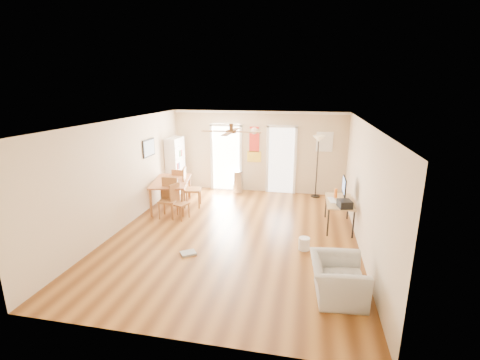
% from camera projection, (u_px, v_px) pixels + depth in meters
% --- Properties ---
extents(floor, '(7.00, 7.00, 0.00)m').
position_uv_depth(floor, '(235.00, 234.00, 7.89)').
color(floor, brown).
rests_on(floor, ground).
extents(ceiling, '(5.50, 7.00, 0.00)m').
position_uv_depth(ceiling, '(234.00, 122.00, 7.20)').
color(ceiling, silver).
rests_on(ceiling, floor).
extents(wall_back, '(5.50, 0.04, 2.60)m').
position_uv_depth(wall_back, '(258.00, 152.00, 10.85)').
color(wall_back, beige).
rests_on(wall_back, floor).
extents(wall_front, '(5.50, 0.04, 2.60)m').
position_uv_depth(wall_front, '(175.00, 254.00, 4.24)').
color(wall_front, beige).
rests_on(wall_front, floor).
extents(wall_left, '(0.04, 7.00, 2.60)m').
position_uv_depth(wall_left, '(122.00, 174.00, 8.07)').
color(wall_left, beige).
rests_on(wall_left, floor).
extents(wall_right, '(0.04, 7.00, 2.60)m').
position_uv_depth(wall_right, '(364.00, 188.00, 7.01)').
color(wall_right, beige).
rests_on(wall_right, floor).
extents(crown_molding, '(5.50, 7.00, 0.08)m').
position_uv_depth(crown_molding, '(234.00, 124.00, 7.21)').
color(crown_molding, white).
rests_on(crown_molding, wall_back).
extents(kitchen_doorway, '(0.90, 0.10, 2.10)m').
position_uv_depth(kitchen_doorway, '(226.00, 158.00, 11.10)').
color(kitchen_doorway, white).
rests_on(kitchen_doorway, wall_back).
extents(bathroom_doorway, '(0.80, 0.10, 2.10)m').
position_uv_depth(bathroom_doorway, '(281.00, 161.00, 10.76)').
color(bathroom_doorway, white).
rests_on(bathroom_doorway, wall_back).
extents(wall_decal, '(0.46, 0.03, 1.10)m').
position_uv_depth(wall_decal, '(254.00, 144.00, 10.79)').
color(wall_decal, red).
rests_on(wall_decal, wall_back).
extents(ac_grille, '(0.50, 0.04, 0.60)m').
position_uv_depth(ac_grille, '(325.00, 142.00, 10.32)').
color(ac_grille, white).
rests_on(ac_grille, wall_back).
extents(framed_poster, '(0.04, 0.66, 0.48)m').
position_uv_depth(framed_poster, '(149.00, 148.00, 9.29)').
color(framed_poster, black).
rests_on(framed_poster, wall_left).
extents(ceiling_fan, '(1.24, 1.24, 0.20)m').
position_uv_depth(ceiling_fan, '(231.00, 132.00, 6.96)').
color(ceiling_fan, '#593819').
rests_on(ceiling_fan, ceiling).
extents(bookshelf, '(0.57, 0.87, 1.79)m').
position_uv_depth(bookshelf, '(175.00, 166.00, 10.78)').
color(bookshelf, white).
rests_on(bookshelf, floor).
extents(dining_table, '(1.27, 1.75, 0.79)m').
position_uv_depth(dining_table, '(172.00, 194.00, 9.56)').
color(dining_table, '#A86636').
rests_on(dining_table, floor).
extents(dining_chair_right_a, '(0.55, 0.55, 1.12)m').
position_uv_depth(dining_chair_right_a, '(192.00, 187.00, 9.60)').
color(dining_chair_right_a, '#A36B34').
rests_on(dining_chair_right_a, floor).
extents(dining_chair_right_b, '(0.47, 0.47, 0.91)m').
position_uv_depth(dining_chair_right_b, '(180.00, 202.00, 8.72)').
color(dining_chair_right_b, olive).
rests_on(dining_chair_right_b, floor).
extents(dining_chair_near, '(0.44, 0.44, 1.03)m').
position_uv_depth(dining_chair_near, '(168.00, 199.00, 8.78)').
color(dining_chair_near, '#9D5F32').
rests_on(dining_chair_near, floor).
extents(dining_chair_far, '(0.40, 0.40, 0.95)m').
position_uv_depth(dining_chair_far, '(181.00, 184.00, 10.25)').
color(dining_chair_far, '#9B6032').
rests_on(dining_chair_far, floor).
extents(trash_can, '(0.40, 0.40, 0.72)m').
position_uv_depth(trash_can, '(238.00, 182.00, 10.91)').
color(trash_can, '#AFAEB1').
rests_on(trash_can, floor).
extents(torchiere_lamp, '(0.38, 0.38, 1.91)m').
position_uv_depth(torchiere_lamp, '(317.00, 167.00, 10.34)').
color(torchiere_lamp, black).
rests_on(torchiere_lamp, floor).
extents(computer_desk, '(0.63, 1.27, 0.68)m').
position_uv_depth(computer_desk, '(339.00, 214.00, 8.21)').
color(computer_desk, tan).
rests_on(computer_desk, floor).
extents(imac, '(0.26, 0.60, 0.56)m').
position_uv_depth(imac, '(344.00, 189.00, 8.10)').
color(imac, black).
rests_on(imac, computer_desk).
extents(keyboard, '(0.21, 0.46, 0.02)m').
position_uv_depth(keyboard, '(332.00, 200.00, 8.13)').
color(keyboard, silver).
rests_on(keyboard, computer_desk).
extents(printer, '(0.35, 0.38, 0.17)m').
position_uv_depth(printer, '(345.00, 204.00, 7.64)').
color(printer, black).
rests_on(printer, computer_desk).
extents(orange_bottle, '(0.08, 0.08, 0.22)m').
position_uv_depth(orange_bottle, '(336.00, 193.00, 8.33)').
color(orange_bottle, orange).
rests_on(orange_bottle, computer_desk).
extents(wastebasket_a, '(0.24, 0.24, 0.27)m').
position_uv_depth(wastebasket_a, '(304.00, 244.00, 7.10)').
color(wastebasket_a, silver).
rests_on(wastebasket_a, floor).
extents(floor_cloth, '(0.38, 0.37, 0.04)m').
position_uv_depth(floor_cloth, '(188.00, 253.00, 6.94)').
color(floor_cloth, '#959691').
rests_on(floor_cloth, floor).
extents(armchair, '(0.93, 1.04, 0.63)m').
position_uv_depth(armchair, '(337.00, 279.00, 5.46)').
color(armchair, '#AEAFA9').
rests_on(armchair, floor).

